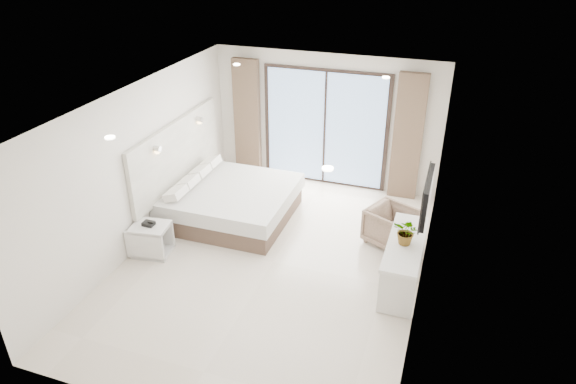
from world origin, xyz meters
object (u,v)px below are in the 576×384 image
(armchair, at_px, (390,224))
(nightstand, at_px, (152,239))
(bed, at_px, (231,202))
(console_desk, at_px, (404,253))

(armchair, bearing_deg, nightstand, 138.55)
(bed, xyz_separation_m, nightstand, (-0.74, -1.51, -0.05))
(bed, bearing_deg, armchair, 1.73)
(bed, height_order, console_desk, console_desk)
(bed, relative_size, console_desk, 1.33)
(bed, xyz_separation_m, console_desk, (3.27, -1.01, 0.25))
(console_desk, bearing_deg, armchair, 108.01)
(bed, height_order, nightstand, bed)
(nightstand, bearing_deg, bed, 55.84)
(bed, bearing_deg, console_desk, -17.21)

